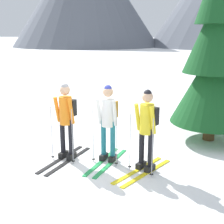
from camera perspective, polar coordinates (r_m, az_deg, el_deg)
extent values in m
plane|color=white|center=(6.73, -2.45, -9.43)|extent=(400.00, 400.00, 0.00)
cube|color=black|center=(6.86, -8.06, -9.02)|extent=(0.28, 1.69, 0.02)
cube|color=black|center=(6.97, -9.58, -8.67)|extent=(0.28, 1.69, 0.02)
cube|color=black|center=(6.90, -7.61, -8.20)|extent=(0.14, 0.27, 0.12)
cylinder|color=black|center=(6.75, -7.74, -4.70)|extent=(0.11, 0.11, 0.81)
cube|color=black|center=(7.02, -9.13, -7.86)|extent=(0.14, 0.27, 0.12)
cylinder|color=black|center=(6.86, -9.28, -4.41)|extent=(0.11, 0.11, 0.81)
cylinder|color=orange|center=(6.64, -8.71, 0.29)|extent=(0.28, 0.28, 0.61)
sphere|color=tan|center=(6.54, -8.86, 4.10)|extent=(0.22, 0.22, 0.22)
sphere|color=gray|center=(6.53, -8.88, 4.67)|extent=(0.17, 0.17, 0.17)
cylinder|color=orange|center=(6.48, -7.70, 0.14)|extent=(0.10, 0.21, 0.58)
cylinder|color=orange|center=(6.69, -10.27, 0.48)|extent=(0.10, 0.21, 0.58)
cylinder|color=#A5A5AD|center=(6.49, -7.46, -4.68)|extent=(0.02, 0.02, 1.22)
cylinder|color=black|center=(6.69, -7.31, -9.13)|extent=(0.07, 0.07, 0.01)
cylinder|color=#A5A5AD|center=(6.79, -11.28, -3.97)|extent=(0.02, 0.02, 1.22)
cylinder|color=black|center=(6.98, -11.06, -8.26)|extent=(0.07, 0.07, 0.01)
cube|color=black|center=(6.76, -7.90, 0.86)|extent=(0.28, 0.19, 0.36)
cube|color=green|center=(6.68, -0.21, -9.53)|extent=(0.21, 1.62, 0.02)
cube|color=green|center=(6.76, -1.94, -9.22)|extent=(0.21, 1.62, 0.02)
cube|color=black|center=(6.73, 0.14, -8.67)|extent=(0.13, 0.27, 0.12)
cylinder|color=#1E6B7A|center=(6.57, 0.14, -5.12)|extent=(0.11, 0.11, 0.81)
cube|color=black|center=(6.82, -1.57, -8.38)|extent=(0.13, 0.27, 0.12)
cylinder|color=#1E6B7A|center=(6.66, -1.60, -4.86)|extent=(0.11, 0.11, 0.81)
cylinder|color=white|center=(6.44, -0.75, -0.08)|extent=(0.28, 0.28, 0.60)
sphere|color=tan|center=(6.34, -0.77, 3.81)|extent=(0.22, 0.22, 0.22)
sphere|color=#2D389E|center=(6.33, -0.77, 4.39)|extent=(0.16, 0.16, 0.16)
cylinder|color=white|center=(6.31, 0.51, -0.22)|extent=(0.09, 0.20, 0.58)
cylinder|color=white|center=(6.46, -2.43, 0.11)|extent=(0.09, 0.20, 0.58)
cylinder|color=#A5A5AD|center=(6.33, 0.82, -5.12)|extent=(0.02, 0.02, 1.21)
cylinder|color=black|center=(6.53, 0.80, -9.63)|extent=(0.07, 0.07, 0.01)
cylinder|color=#A5A5AD|center=(6.55, -3.55, -4.47)|extent=(0.02, 0.02, 1.21)
cylinder|color=black|center=(6.74, -3.48, -8.85)|extent=(0.07, 0.07, 0.01)
cube|color=#99661E|center=(6.58, -0.14, 0.52)|extent=(0.27, 0.18, 0.36)
cube|color=yellow|center=(6.27, 6.60, -11.30)|extent=(0.69, 1.56, 0.02)
cube|color=yellow|center=(6.39, 4.94, -10.76)|extent=(0.69, 1.56, 0.02)
cube|color=black|center=(6.32, 7.14, -10.41)|extent=(0.20, 0.28, 0.12)
cylinder|color=black|center=(6.15, 7.27, -6.69)|extent=(0.11, 0.11, 0.80)
cube|color=black|center=(6.43, 5.49, -9.90)|extent=(0.20, 0.28, 0.12)
cylinder|color=black|center=(6.26, 5.59, -6.23)|extent=(0.11, 0.11, 0.80)
cylinder|color=yellow|center=(6.02, 6.58, -1.29)|extent=(0.28, 0.28, 0.60)
sphere|color=tan|center=(5.92, 6.70, 2.83)|extent=(0.22, 0.22, 0.22)
sphere|color=black|center=(5.90, 6.72, 3.45)|extent=(0.16, 0.16, 0.16)
cylinder|color=yellow|center=(5.87, 7.69, -1.56)|extent=(0.15, 0.21, 0.57)
cylinder|color=yellow|center=(6.07, 4.86, -0.95)|extent=(0.15, 0.21, 0.57)
cylinder|color=#A5A5AD|center=(5.90, 7.61, -6.81)|extent=(0.02, 0.02, 1.20)
cylinder|color=black|center=(6.11, 7.43, -11.53)|extent=(0.07, 0.07, 0.01)
cylinder|color=#A5A5AD|center=(6.19, 3.42, -5.65)|extent=(0.02, 0.02, 1.20)
cylinder|color=black|center=(6.39, 3.35, -10.21)|extent=(0.07, 0.07, 0.01)
cube|color=black|center=(6.15, 7.48, -0.69)|extent=(0.30, 0.24, 0.36)
cylinder|color=#51381E|center=(8.35, 17.91, -1.80)|extent=(0.30, 0.30, 0.97)
cone|color=#14471E|center=(8.14, 18.47, 5.12)|extent=(2.07, 2.07, 2.04)
cone|color=#14471E|center=(8.04, 19.22, 14.23)|extent=(1.58, 1.58, 2.04)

